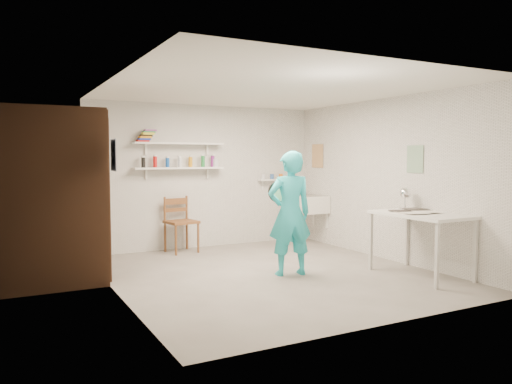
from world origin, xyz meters
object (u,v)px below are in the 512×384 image
work_table (420,245)px  wooden_chair (181,222)px  desk_lamp (405,193)px  man (290,213)px  wall_clock (279,192)px  belfast_sink (309,204)px

work_table → wooden_chair: bearing=126.3°
desk_lamp → man: bearing=168.1°
man → wall_clock: (-0.04, 0.22, 0.27)m
wooden_chair → desk_lamp: size_ratio=6.42×
wall_clock → work_table: (1.49, -1.05, -0.66)m
man → wooden_chair: (-0.73, 2.12, -0.31)m
wall_clock → man: bearing=-69.3°
belfast_sink → man: size_ratio=0.37×
wall_clock → work_table: size_ratio=0.24×
man → wooden_chair: bearing=-60.7°
man → desk_lamp: size_ratio=10.53×
wall_clock → wooden_chair: 2.11m
man → desk_lamp: man is taller
man → wall_clock: 0.35m
wooden_chair → desk_lamp: 3.48m
man → work_table: (1.45, -0.84, -0.40)m
belfast_sink → work_table: size_ratio=0.49×
work_table → desk_lamp: size_ratio=8.00×
belfast_sink → work_table: 2.74m
wooden_chair → desk_lamp: desk_lamp is taller
belfast_sink → wall_clock: (-1.60, -1.66, 0.37)m
wall_clock → belfast_sink: bearing=56.4°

